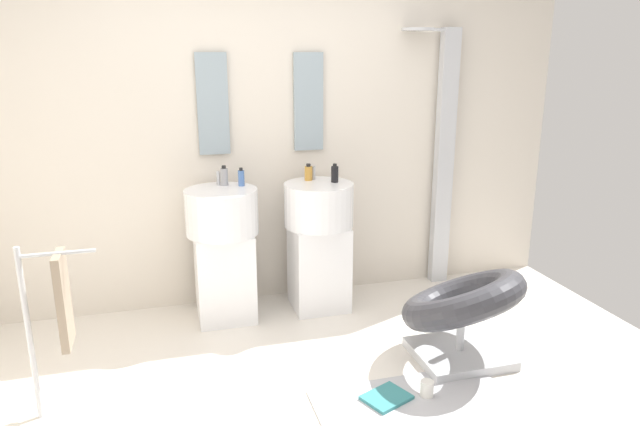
{
  "coord_description": "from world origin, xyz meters",
  "views": [
    {
      "loc": [
        -0.74,
        -2.6,
        1.86
      ],
      "look_at": [
        0.15,
        0.55,
        0.95
      ],
      "focal_mm": 32.36,
      "sensor_mm": 36.0,
      "label": 1
    }
  ],
  "objects_px": {
    "pedestal_sink_left": "(223,248)",
    "towel_rack": "(58,304)",
    "lounge_chair": "(462,307)",
    "soap_bottle_grey": "(224,176)",
    "soap_bottle_blue": "(241,178)",
    "soap_bottle_black": "(335,174)",
    "soap_bottle_amber": "(308,173)",
    "pedestal_sink_right": "(319,240)",
    "coffee_mug": "(427,388)",
    "magazine_teal": "(386,397)",
    "shower_column": "(443,154)"
  },
  "relations": [
    {
      "from": "lounge_chair",
      "to": "coffee_mug",
      "type": "bearing_deg",
      "value": -138.83
    },
    {
      "from": "lounge_chair",
      "to": "soap_bottle_grey",
      "type": "distance_m",
      "value": 1.84
    },
    {
      "from": "soap_bottle_amber",
      "to": "soap_bottle_black",
      "type": "bearing_deg",
      "value": -34.18
    },
    {
      "from": "towel_rack",
      "to": "soap_bottle_grey",
      "type": "height_order",
      "value": "soap_bottle_grey"
    },
    {
      "from": "pedestal_sink_left",
      "to": "soap_bottle_amber",
      "type": "bearing_deg",
      "value": 10.74
    },
    {
      "from": "pedestal_sink_left",
      "to": "magazine_teal",
      "type": "xyz_separation_m",
      "value": [
        0.73,
        -1.3,
        -0.51
      ]
    },
    {
      "from": "lounge_chair",
      "to": "magazine_teal",
      "type": "relative_size",
      "value": 4.45
    },
    {
      "from": "pedestal_sink_right",
      "to": "soap_bottle_black",
      "type": "xyz_separation_m",
      "value": [
        0.12,
        0.01,
        0.49
      ]
    },
    {
      "from": "towel_rack",
      "to": "soap_bottle_black",
      "type": "relative_size",
      "value": 6.99
    },
    {
      "from": "magazine_teal",
      "to": "soap_bottle_grey",
      "type": "xyz_separation_m",
      "value": [
        -0.69,
        1.43,
        1.0
      ]
    },
    {
      "from": "pedestal_sink_right",
      "to": "magazine_teal",
      "type": "height_order",
      "value": "pedestal_sink_right"
    },
    {
      "from": "pedestal_sink_left",
      "to": "towel_rack",
      "type": "relative_size",
      "value": 1.11
    },
    {
      "from": "pedestal_sink_right",
      "to": "coffee_mug",
      "type": "height_order",
      "value": "pedestal_sink_right"
    },
    {
      "from": "soap_bottle_grey",
      "to": "soap_bottle_amber",
      "type": "relative_size",
      "value": 1.15
    },
    {
      "from": "soap_bottle_blue",
      "to": "shower_column",
      "type": "bearing_deg",
      "value": 5.42
    },
    {
      "from": "pedestal_sink_left",
      "to": "soap_bottle_black",
      "type": "relative_size",
      "value": 7.77
    },
    {
      "from": "shower_column",
      "to": "coffee_mug",
      "type": "height_order",
      "value": "shower_column"
    },
    {
      "from": "pedestal_sink_right",
      "to": "soap_bottle_grey",
      "type": "relative_size",
      "value": 7.5
    },
    {
      "from": "shower_column",
      "to": "soap_bottle_amber",
      "type": "height_order",
      "value": "shower_column"
    },
    {
      "from": "soap_bottle_blue",
      "to": "soap_bottle_black",
      "type": "bearing_deg",
      "value": -5.44
    },
    {
      "from": "magazine_teal",
      "to": "coffee_mug",
      "type": "relative_size",
      "value": 2.76
    },
    {
      "from": "soap_bottle_grey",
      "to": "towel_rack",
      "type": "bearing_deg",
      "value": -132.52
    },
    {
      "from": "magazine_teal",
      "to": "soap_bottle_grey",
      "type": "height_order",
      "value": "soap_bottle_grey"
    },
    {
      "from": "lounge_chair",
      "to": "magazine_teal",
      "type": "bearing_deg",
      "value": -153.27
    },
    {
      "from": "magazine_teal",
      "to": "soap_bottle_amber",
      "type": "height_order",
      "value": "soap_bottle_amber"
    },
    {
      "from": "pedestal_sink_left",
      "to": "towel_rack",
      "type": "bearing_deg",
      "value": -134.92
    },
    {
      "from": "coffee_mug",
      "to": "soap_bottle_blue",
      "type": "bearing_deg",
      "value": 119.7
    },
    {
      "from": "shower_column",
      "to": "soap_bottle_blue",
      "type": "height_order",
      "value": "shower_column"
    },
    {
      "from": "pedestal_sink_left",
      "to": "soap_bottle_blue",
      "type": "distance_m",
      "value": 0.51
    },
    {
      "from": "soap_bottle_blue",
      "to": "coffee_mug",
      "type": "bearing_deg",
      "value": -60.3
    },
    {
      "from": "pedestal_sink_left",
      "to": "pedestal_sink_right",
      "type": "xyz_separation_m",
      "value": [
        0.7,
        0.0,
        0.0
      ]
    },
    {
      "from": "lounge_chair",
      "to": "soap_bottle_black",
      "type": "height_order",
      "value": "soap_bottle_black"
    },
    {
      "from": "pedestal_sink_right",
      "to": "soap_bottle_black",
      "type": "relative_size",
      "value": 7.77
    },
    {
      "from": "coffee_mug",
      "to": "soap_bottle_blue",
      "type": "xyz_separation_m",
      "value": [
        -0.8,
        1.41,
        0.96
      ]
    },
    {
      "from": "shower_column",
      "to": "lounge_chair",
      "type": "distance_m",
      "value": 1.49
    },
    {
      "from": "soap_bottle_grey",
      "to": "pedestal_sink_right",
      "type": "bearing_deg",
      "value": -10.94
    },
    {
      "from": "soap_bottle_black",
      "to": "towel_rack",
      "type": "bearing_deg",
      "value": -151.59
    },
    {
      "from": "pedestal_sink_left",
      "to": "pedestal_sink_right",
      "type": "height_order",
      "value": "same"
    },
    {
      "from": "soap_bottle_amber",
      "to": "pedestal_sink_left",
      "type": "bearing_deg",
      "value": -169.26
    },
    {
      "from": "soap_bottle_grey",
      "to": "soap_bottle_blue",
      "type": "height_order",
      "value": "soap_bottle_grey"
    },
    {
      "from": "pedestal_sink_left",
      "to": "towel_rack",
      "type": "height_order",
      "value": "pedestal_sink_left"
    },
    {
      "from": "coffee_mug",
      "to": "soap_bottle_black",
      "type": "bearing_deg",
      "value": 95.64
    },
    {
      "from": "towel_rack",
      "to": "soap_bottle_black",
      "type": "bearing_deg",
      "value": 28.41
    },
    {
      "from": "pedestal_sink_right",
      "to": "soap_bottle_amber",
      "type": "relative_size",
      "value": 8.59
    },
    {
      "from": "towel_rack",
      "to": "soap_bottle_blue",
      "type": "height_order",
      "value": "soap_bottle_blue"
    },
    {
      "from": "lounge_chair",
      "to": "towel_rack",
      "type": "distance_m",
      "value": 2.3
    },
    {
      "from": "magazine_teal",
      "to": "pedestal_sink_right",
      "type": "bearing_deg",
      "value": 67.99
    },
    {
      "from": "soap_bottle_black",
      "to": "magazine_teal",
      "type": "bearing_deg",
      "value": -94.24
    },
    {
      "from": "towel_rack",
      "to": "soap_bottle_black",
      "type": "distance_m",
      "value": 2.04
    },
    {
      "from": "pedestal_sink_right",
      "to": "coffee_mug",
      "type": "bearing_deg",
      "value": -79.11
    }
  ]
}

